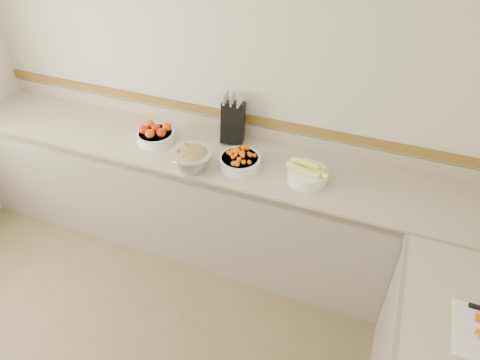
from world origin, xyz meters
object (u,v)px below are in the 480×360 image
(knife_block, at_px, (233,121))
(rhubarb_bowl, at_px, (192,158))
(corn_bowl, at_px, (308,173))
(cherry_tomato_bowl, at_px, (240,160))
(tomato_bowl, at_px, (156,135))

(knife_block, relative_size, rhubarb_bowl, 1.34)
(corn_bowl, xyz_separation_m, rhubarb_bowl, (-0.75, -0.15, 0.03))
(cherry_tomato_bowl, height_order, rhubarb_bowl, rhubarb_bowl)
(rhubarb_bowl, bearing_deg, tomato_bowl, 152.40)
(knife_block, bearing_deg, tomato_bowl, -156.93)
(tomato_bowl, bearing_deg, rhubarb_bowl, -27.60)
(cherry_tomato_bowl, bearing_deg, knife_block, 119.54)
(knife_block, relative_size, cherry_tomato_bowl, 1.36)
(knife_block, bearing_deg, cherry_tomato_bowl, -60.46)
(tomato_bowl, bearing_deg, knife_block, 23.07)
(knife_block, bearing_deg, rhubarb_bowl, -106.04)
(tomato_bowl, distance_m, cherry_tomato_bowl, 0.69)
(knife_block, distance_m, tomato_bowl, 0.58)
(cherry_tomato_bowl, relative_size, corn_bowl, 0.99)
(rhubarb_bowl, bearing_deg, corn_bowl, 11.43)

